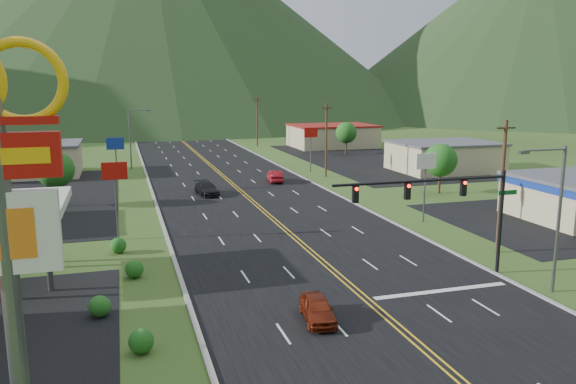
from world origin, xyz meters
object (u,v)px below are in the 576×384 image
object	(u,v)px
pylon_sign	(1,192)
streetlight_east	(555,210)
car_red_near	(318,309)
car_red_far	(275,176)
car_dark_mid	(207,189)
traffic_signal	(449,199)
streetlight_west	(132,135)

from	to	relation	value
pylon_sign	streetlight_east	xyz separation A→B (m)	(28.18, 8.00, -4.12)
streetlight_east	car_red_near	bearing A→B (deg)	179.79
streetlight_east	car_red_far	size ratio (longest dim) A/B	1.97
pylon_sign	car_dark_mid	distance (m)	47.24
car_dark_mid	pylon_sign	bearing A→B (deg)	-112.85
traffic_signal	car_red_far	distance (m)	39.08
traffic_signal	car_red_far	xyz separation A→B (m)	(-0.86, 38.80, -4.58)
streetlight_west	car_red_near	bearing A→B (deg)	-82.49
streetlight_west	car_dark_mid	bearing A→B (deg)	-72.23
traffic_signal	car_red_near	bearing A→B (deg)	-158.99
pylon_sign	streetlight_west	size ratio (longest dim) A/B	1.56
streetlight_west	car_red_near	distance (m)	60.63
streetlight_east	car_red_far	xyz separation A→B (m)	(-5.56, 42.80, -4.43)
streetlight_east	car_red_far	world-z (taller)	streetlight_east
car_dark_mid	car_red_far	xyz separation A→B (m)	(9.82, 6.15, 0.04)
traffic_signal	car_dark_mid	size ratio (longest dim) A/B	2.68
pylon_sign	car_dark_mid	world-z (taller)	pylon_sign
pylon_sign	car_red_far	world-z (taller)	pylon_sign
streetlight_east	car_red_near	distance (m)	15.63
car_red_far	streetlight_west	bearing A→B (deg)	-37.68
pylon_sign	car_red_near	distance (m)	17.73
traffic_signal	streetlight_east	world-z (taller)	streetlight_east
streetlight_west	car_red_near	size ratio (longest dim) A/B	2.31
car_red_near	car_red_far	world-z (taller)	car_red_far
car_red_near	streetlight_east	bearing A→B (deg)	7.54
streetlight_west	traffic_signal	bearing A→B (deg)	-72.03
streetlight_east	traffic_signal	bearing A→B (deg)	139.61
traffic_signal	streetlight_west	size ratio (longest dim) A/B	1.46
streetlight_east	car_dark_mid	bearing A→B (deg)	112.76
traffic_signal	car_red_far	size ratio (longest dim) A/B	2.87
pylon_sign	traffic_signal	world-z (taller)	pylon_sign
car_dark_mid	car_red_far	size ratio (longest dim) A/B	1.07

